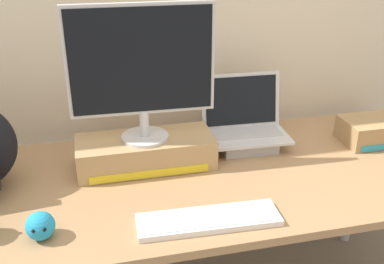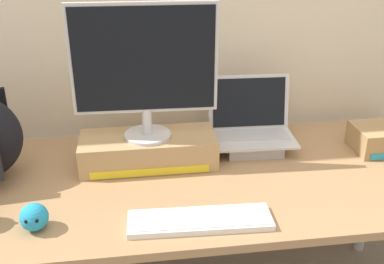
{
  "view_description": "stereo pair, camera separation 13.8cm",
  "coord_description": "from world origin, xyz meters",
  "px_view_note": "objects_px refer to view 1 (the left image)",
  "views": [
    {
      "loc": [
        -0.34,
        -1.42,
        1.58
      ],
      "look_at": [
        0.0,
        0.0,
        0.9
      ],
      "focal_mm": 42.86,
      "sensor_mm": 36.0,
      "label": 1
    },
    {
      "loc": [
        -0.2,
        -1.44,
        1.58
      ],
      "look_at": [
        0.0,
        0.0,
        0.9
      ],
      "focal_mm": 42.86,
      "sensor_mm": 36.0,
      "label": 2
    }
  ],
  "objects_px": {
    "plush_toy": "(40,226)",
    "toner_box_cyan": "(379,130)",
    "desktop_monitor": "(142,68)",
    "external_keyboard": "(209,220)",
    "toner_box_yellow": "(146,152)",
    "open_laptop": "(245,132)"
  },
  "relations": [
    {
      "from": "desktop_monitor",
      "to": "toner_box_cyan",
      "type": "relative_size",
      "value": 1.62
    },
    {
      "from": "external_keyboard",
      "to": "plush_toy",
      "type": "height_order",
      "value": "plush_toy"
    },
    {
      "from": "toner_box_yellow",
      "to": "toner_box_cyan",
      "type": "relative_size",
      "value": 1.6
    },
    {
      "from": "toner_box_yellow",
      "to": "desktop_monitor",
      "type": "distance_m",
      "value": 0.33
    },
    {
      "from": "desktop_monitor",
      "to": "external_keyboard",
      "type": "distance_m",
      "value": 0.57
    },
    {
      "from": "plush_toy",
      "to": "toner_box_cyan",
      "type": "relative_size",
      "value": 0.27
    },
    {
      "from": "toner_box_yellow",
      "to": "plush_toy",
      "type": "bearing_deg",
      "value": -134.79
    },
    {
      "from": "toner_box_cyan",
      "to": "external_keyboard",
      "type": "bearing_deg",
      "value": -155.18
    },
    {
      "from": "desktop_monitor",
      "to": "toner_box_cyan",
      "type": "xyz_separation_m",
      "value": [
        0.99,
        -0.01,
        -0.34
      ]
    },
    {
      "from": "desktop_monitor",
      "to": "external_keyboard",
      "type": "bearing_deg",
      "value": -69.52
    },
    {
      "from": "plush_toy",
      "to": "desktop_monitor",
      "type": "bearing_deg",
      "value": 45.12
    },
    {
      "from": "toner_box_yellow",
      "to": "open_laptop",
      "type": "xyz_separation_m",
      "value": [
        0.43,
        0.08,
        -0.0
      ]
    },
    {
      "from": "external_keyboard",
      "to": "plush_toy",
      "type": "relative_size",
      "value": 5.24
    },
    {
      "from": "plush_toy",
      "to": "external_keyboard",
      "type": "bearing_deg",
      "value": -4.78
    },
    {
      "from": "desktop_monitor",
      "to": "plush_toy",
      "type": "xyz_separation_m",
      "value": [
        -0.36,
        -0.37,
        -0.34
      ]
    },
    {
      "from": "desktop_monitor",
      "to": "toner_box_cyan",
      "type": "bearing_deg",
      "value": 1.26
    },
    {
      "from": "open_laptop",
      "to": "plush_toy",
      "type": "bearing_deg",
      "value": -148.18
    },
    {
      "from": "open_laptop",
      "to": "desktop_monitor",
      "type": "bearing_deg",
      "value": -166.67
    },
    {
      "from": "open_laptop",
      "to": "toner_box_cyan",
      "type": "height_order",
      "value": "open_laptop"
    },
    {
      "from": "desktop_monitor",
      "to": "plush_toy",
      "type": "relative_size",
      "value": 6.02
    },
    {
      "from": "external_keyboard",
      "to": "toner_box_yellow",
      "type": "bearing_deg",
      "value": 110.97
    },
    {
      "from": "toner_box_yellow",
      "to": "toner_box_cyan",
      "type": "bearing_deg",
      "value": -0.75
    }
  ]
}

